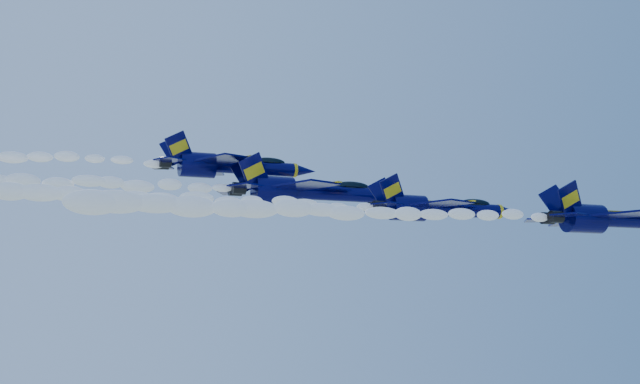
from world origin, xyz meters
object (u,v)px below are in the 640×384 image
object	(u,v)px
jet_second	(437,208)
jet_third	(308,191)
jet_fourth	(229,166)
jet_lead	(614,219)

from	to	relation	value
jet_second	jet_third	size ratio (longest dim) A/B	0.87
jet_third	jet_fourth	bearing A→B (deg)	144.06
jet_second	jet_third	distance (m)	13.63
jet_lead	jet_second	bearing A→B (deg)	149.74
jet_third	jet_fourth	distance (m)	9.30
jet_third	jet_lead	bearing A→B (deg)	-33.87
jet_lead	jet_fourth	distance (m)	39.46
jet_fourth	jet_third	bearing A→B (deg)	-35.94
jet_lead	jet_third	world-z (taller)	jet_third
jet_fourth	jet_second	bearing A→B (deg)	-37.41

